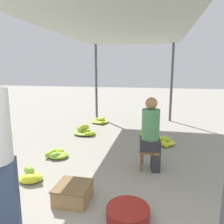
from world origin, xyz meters
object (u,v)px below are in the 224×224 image
basin_black (128,213)px  crate_near (73,193)px  banana_pile_right_1 (164,141)px  vendor_seated (151,133)px  banana_pile_left_3 (31,177)px  banana_pile_right_0 (149,135)px  banana_pile_left_2 (100,121)px  banana_pile_left_1 (56,154)px  banana_pile_left_0 (85,131)px  stool (150,153)px

basin_black → crate_near: crate_near is taller
banana_pile_right_1 → vendor_seated: bearing=-101.4°
crate_near → banana_pile_right_1: bearing=64.3°
banana_pile_left_3 → crate_near: bearing=-22.7°
banana_pile_right_0 → banana_pile_right_1: banana_pile_right_1 is taller
banana_pile_left_2 → banana_pile_right_1: size_ratio=0.94×
banana_pile_left_1 → crate_near: bearing=-56.2°
crate_near → vendor_seated: bearing=51.4°
banana_pile_right_1 → crate_near: 2.82m
vendor_seated → banana_pile_right_1: bearing=78.6°
crate_near → banana_pile_left_1: bearing=123.8°
banana_pile_left_0 → stool: bearing=-43.5°
stool → banana_pile_left_3: stool is taller
basin_black → banana_pile_left_2: bearing=109.1°
basin_black → banana_pile_left_3: size_ratio=1.23×
banana_pile_left_3 → banana_pile_right_1: (2.06, 2.19, -0.01)m
banana_pile_left_3 → banana_pile_left_0: bearing=89.9°
basin_black → crate_near: 0.78m
banana_pile_left_2 → banana_pile_left_1: bearing=-92.2°
basin_black → banana_pile_left_3: (-1.59, 0.55, 0.00)m
banana_pile_right_0 → vendor_seated: bearing=-86.8°
basin_black → banana_pile_left_2: (-1.53, 4.42, 0.00)m
stool → vendor_seated: (0.02, -0.00, 0.35)m
banana_pile_left_3 → banana_pile_right_0: size_ratio=0.79×
banana_pile_right_1 → crate_near: size_ratio=1.40×
banana_pile_left_0 → banana_pile_right_0: (1.68, 0.14, -0.03)m
banana_pile_right_0 → crate_near: bearing=-105.8°
banana_pile_left_0 → banana_pile_left_2: banana_pile_left_0 is taller
banana_pile_left_2 → banana_pile_right_1: (2.00, -1.68, -0.01)m
vendor_seated → banana_pile_left_2: (-1.73, 3.03, -0.57)m
banana_pile_left_0 → banana_pile_right_1: size_ratio=1.01×
vendor_seated → basin_black: vendor_seated is taller
stool → banana_pile_right_1: size_ratio=0.57×
banana_pile_left_0 → banana_pile_right_1: (2.06, -0.33, -0.02)m
banana_pile_left_3 → crate_near: (0.84, -0.35, 0.04)m
stool → banana_pile_left_2: 3.49m
vendor_seated → banana_pile_left_0: vendor_seated is taller
banana_pile_left_3 → crate_near: crate_near is taller
basin_black → banana_pile_left_0: banana_pile_left_0 is taller
vendor_seated → crate_near: size_ratio=2.82×
stool → banana_pile_left_0: 2.45m
banana_pile_left_0 → banana_pile_left_1: 1.54m
basin_black → banana_pile_right_0: (0.10, 3.20, -0.02)m
banana_pile_left_1 → banana_pile_left_3: size_ratio=1.16×
banana_pile_left_3 → banana_pile_right_0: banana_pile_left_3 is taller
banana_pile_left_2 → crate_near: size_ratio=1.32×
vendor_seated → basin_black: size_ratio=2.49×
vendor_seated → banana_pile_left_1: (-1.84, 0.14, -0.58)m
stool → basin_black: stool is taller
banana_pile_left_1 → banana_pile_right_0: size_ratio=0.91×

